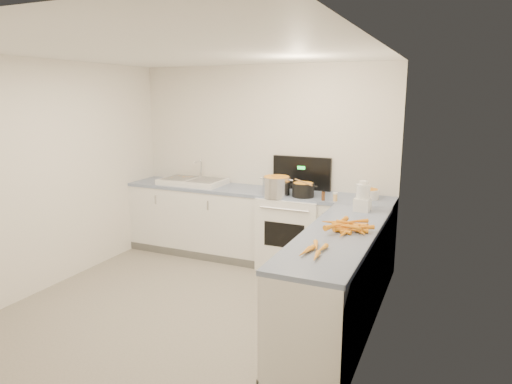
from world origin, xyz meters
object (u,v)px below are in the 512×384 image
at_px(stove, 293,230).
at_px(mixing_bowl, 368,194).
at_px(sink, 193,181).
at_px(extract_bottle, 323,196).
at_px(spice_jar, 335,198).
at_px(food_processor, 363,198).
at_px(black_pot, 303,191).
at_px(steel_pot, 276,187).

relative_size(stove, mixing_bowl, 5.49).
relative_size(sink, extract_bottle, 8.52).
bearing_deg(mixing_bowl, stove, -175.43).
relative_size(extract_bottle, spice_jar, 1.23).
bearing_deg(food_processor, black_pot, 153.20).
xyz_separation_m(spice_jar, food_processor, (0.37, -0.32, 0.09)).
relative_size(sink, spice_jar, 10.48).
bearing_deg(stove, extract_bottle, -27.40).
bearing_deg(black_pot, mixing_bowl, 15.45).
bearing_deg(steel_pot, spice_jar, -1.73).
relative_size(steel_pot, extract_bottle, 3.32).
relative_size(black_pot, mixing_bowl, 1.04).
bearing_deg(sink, black_pot, -5.17).
xyz_separation_m(steel_pot, black_pot, (0.32, 0.05, -0.03)).
height_order(stove, mixing_bowl, stove).
distance_m(stove, black_pot, 0.58).
xyz_separation_m(stove, mixing_bowl, (0.88, 0.07, 0.52)).
relative_size(black_pot, food_processor, 0.82).
bearing_deg(spice_jar, stove, 160.52).
xyz_separation_m(mixing_bowl, spice_jar, (-0.32, -0.27, -0.02)).
bearing_deg(mixing_bowl, food_processor, -85.39).
height_order(mixing_bowl, extract_bottle, mixing_bowl).
relative_size(stove, black_pot, 5.26).
distance_m(black_pot, food_processor, 0.87).
xyz_separation_m(steel_pot, spice_jar, (0.73, -0.02, -0.06)).
xyz_separation_m(sink, mixing_bowl, (2.33, 0.06, 0.02)).
xyz_separation_m(sink, spice_jar, (2.01, -0.22, 0.00)).
distance_m(steel_pot, extract_bottle, 0.60).
bearing_deg(spice_jar, black_pot, 170.25).
bearing_deg(stove, spice_jar, -19.48).
xyz_separation_m(stove, spice_jar, (0.56, -0.20, 0.51)).
bearing_deg(extract_bottle, food_processor, -30.67).
bearing_deg(black_pot, steel_pot, -171.52).
bearing_deg(stove, steel_pot, -132.42).
height_order(steel_pot, extract_bottle, steel_pot).
distance_m(sink, mixing_bowl, 2.33).
relative_size(mixing_bowl, spice_jar, 3.02).
height_order(stove, steel_pot, stove).
relative_size(stove, steel_pot, 4.06).
bearing_deg(extract_bottle, black_pot, 161.11).
relative_size(stove, extract_bottle, 13.47).
xyz_separation_m(mixing_bowl, extract_bottle, (-0.45, -0.29, -0.01)).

